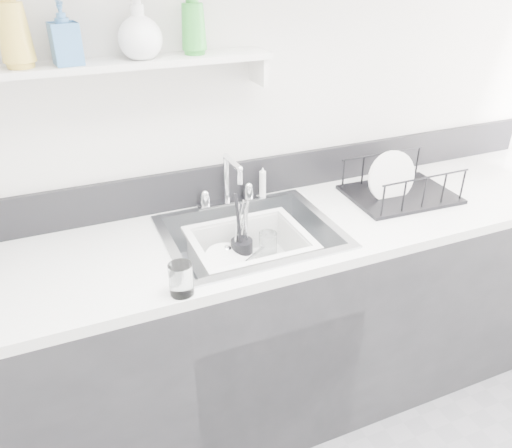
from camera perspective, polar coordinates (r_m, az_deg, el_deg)
name	(u,v)px	position (r m, az deg, el deg)	size (l,w,h in m)	color
room_shell	(429,58)	(0.94, 19.21, 17.52)	(3.50, 3.00, 2.60)	silver
counter_run	(251,327)	(2.13, -0.54, -11.74)	(3.20, 0.62, 0.92)	black
backsplash	(223,183)	(2.08, -3.77, 4.73)	(3.20, 0.02, 0.16)	black
sink	(251,253)	(1.91, -0.59, -3.28)	(0.64, 0.52, 0.20)	silver
faucet	(228,192)	(2.04, -3.25, 3.68)	(0.26, 0.18, 0.23)	silver
side_sprayer	(263,183)	(2.10, 0.76, 4.75)	(0.03, 0.03, 0.14)	silver
wall_shelf	(125,66)	(1.78, -14.70, 17.12)	(1.00, 0.16, 0.12)	silver
wash_tub	(250,256)	(1.88, -0.70, -3.64)	(0.43, 0.35, 0.17)	silver
plate_stack	(234,271)	(1.87, -2.53, -5.34)	(0.26, 0.26, 0.10)	white
utensil_cup	(242,250)	(1.93, -1.64, -3.02)	(0.08, 0.08, 0.28)	black
ladle	(242,261)	(1.91, -1.66, -4.22)	(0.27, 0.10, 0.08)	silver
tumbler_in_tub	(268,245)	(1.98, 1.37, -2.38)	(0.07, 0.07, 0.10)	white
tumbler_counter	(181,279)	(1.53, -8.56, -6.26)	(0.07, 0.07, 0.10)	white
dish_rack	(402,180)	(2.20, 16.31, 4.90)	(0.44, 0.33, 0.15)	black
bowl_small	(282,267)	(1.92, 3.01, -4.88)	(0.10, 0.10, 0.03)	white
soap_bottle_a	(12,23)	(1.73, -26.13, 19.93)	(0.10, 0.10, 0.26)	gold
soap_bottle_b	(64,33)	(1.73, -21.09, 19.66)	(0.08, 0.09, 0.19)	teal
soap_bottle_c	(139,29)	(1.76, -13.20, 20.85)	(0.14, 0.14, 0.18)	white
soap_bottle_d	(193,19)	(1.81, -7.21, 22.20)	(0.09, 0.09, 0.23)	green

